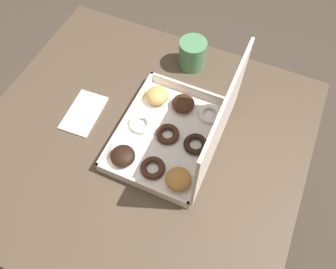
% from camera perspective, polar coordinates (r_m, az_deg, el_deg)
% --- Properties ---
extents(ground_plane, '(8.00, 8.00, 0.00)m').
position_cam_1_polar(ground_plane, '(1.65, -3.09, -13.43)').
color(ground_plane, '#42382D').
extents(dining_table, '(0.90, 0.97, 0.73)m').
position_cam_1_polar(dining_table, '(1.07, -4.64, -3.95)').
color(dining_table, '#4C3D2D').
rests_on(dining_table, ground_plane).
extents(donut_box, '(0.36, 0.29, 0.30)m').
position_cam_1_polar(donut_box, '(0.93, 1.78, 0.50)').
color(donut_box, silver).
rests_on(donut_box, dining_table).
extents(coffee_mug, '(0.09, 0.09, 0.10)m').
position_cam_1_polar(coffee_mug, '(1.12, 4.29, 13.91)').
color(coffee_mug, '#4C8456').
rests_on(coffee_mug, dining_table).
extents(paper_napkin, '(0.16, 0.11, 0.01)m').
position_cam_1_polar(paper_napkin, '(1.06, -14.44, 3.67)').
color(paper_napkin, silver).
rests_on(paper_napkin, dining_table).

